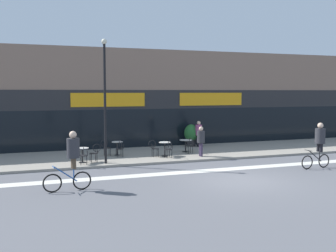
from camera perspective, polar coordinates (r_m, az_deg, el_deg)
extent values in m
plane|color=#5B5B60|center=(16.40, 10.51, -7.79)|extent=(120.00, 120.00, 0.00)
cube|color=gray|center=(22.84, 1.38, -3.94)|extent=(40.00, 5.50, 0.12)
cube|color=#7F6656|center=(27.06, -2.20, 4.01)|extent=(40.00, 4.00, 6.29)
cube|color=black|center=(25.28, -0.86, -0.20)|extent=(38.80, 0.10, 2.40)
cube|color=#232326|center=(25.20, -0.88, 3.88)|extent=(39.20, 0.14, 1.20)
cube|color=orange|center=(24.25, -8.61, 3.79)|extent=(4.54, 0.08, 0.84)
cube|color=orange|center=(26.44, 6.30, 3.91)|extent=(4.54, 0.08, 0.84)
cube|color=silver|center=(18.36, 6.94, -6.36)|extent=(36.00, 0.70, 0.01)
cylinder|color=black|center=(19.90, -12.32, -5.18)|extent=(0.35, 0.35, 0.02)
cylinder|color=black|center=(19.84, -12.34, -4.20)|extent=(0.07, 0.07, 0.71)
cylinder|color=silver|center=(19.78, -12.36, -3.15)|extent=(0.64, 0.64, 0.02)
cylinder|color=black|center=(21.85, -7.37, -4.20)|extent=(0.33, 0.33, 0.02)
cylinder|color=black|center=(21.80, -7.38, -3.28)|extent=(0.07, 0.07, 0.73)
cylinder|color=silver|center=(21.75, -7.39, -2.30)|extent=(0.61, 0.61, 0.02)
cylinder|color=black|center=(21.41, -0.46, -4.35)|extent=(0.36, 0.36, 0.02)
cylinder|color=black|center=(21.35, -0.46, -3.40)|extent=(0.07, 0.07, 0.74)
cylinder|color=silver|center=(21.30, -0.46, -2.38)|extent=(0.65, 0.65, 0.02)
cylinder|color=black|center=(22.92, 2.58, -3.73)|extent=(0.41, 0.41, 0.02)
cylinder|color=black|center=(22.87, 2.58, -2.93)|extent=(0.07, 0.07, 0.68)
cylinder|color=silver|center=(22.82, 2.58, -2.05)|extent=(0.74, 0.74, 0.02)
cylinder|color=black|center=(19.29, -12.14, -4.22)|extent=(0.45, 0.45, 0.03)
cylinder|color=black|center=(19.46, -12.54, -4.82)|extent=(0.03, 0.03, 0.42)
cylinder|color=black|center=(19.46, -11.72, -4.80)|extent=(0.03, 0.03, 0.42)
cylinder|color=black|center=(19.19, -12.54, -4.96)|extent=(0.03, 0.03, 0.42)
cylinder|color=black|center=(19.19, -11.70, -4.94)|extent=(0.03, 0.03, 0.42)
torus|color=black|center=(19.08, -12.15, -3.52)|extent=(0.08, 0.41, 0.41)
cylinder|color=black|center=(19.10, -12.66, -3.93)|extent=(0.03, 0.03, 0.23)
cylinder|color=black|center=(19.10, -11.63, -3.91)|extent=(0.03, 0.03, 0.23)
cylinder|color=black|center=(19.90, -10.77, -3.91)|extent=(0.44, 0.44, 0.03)
cylinder|color=black|center=(19.77, -11.05, -4.64)|extent=(0.03, 0.03, 0.42)
cylinder|color=black|center=(20.04, -11.25, -4.51)|extent=(0.03, 0.03, 0.42)
cylinder|color=black|center=(19.84, -10.26, -4.59)|extent=(0.03, 0.03, 0.42)
cylinder|color=black|center=(20.10, -10.47, -4.47)|extent=(0.03, 0.03, 0.42)
torus|color=black|center=(19.90, -10.31, -3.14)|extent=(0.41, 0.07, 0.41)
cylinder|color=black|center=(19.76, -10.17, -3.59)|extent=(0.03, 0.03, 0.23)
cylinder|color=black|center=(20.09, -10.42, -3.46)|extent=(0.03, 0.03, 0.23)
cylinder|color=black|center=(21.26, -7.07, -3.30)|extent=(0.45, 0.45, 0.03)
cylinder|color=black|center=(21.38, -7.54, -3.87)|extent=(0.03, 0.03, 0.42)
cylinder|color=black|center=(21.47, -6.84, -3.82)|extent=(0.03, 0.03, 0.42)
cylinder|color=black|center=(21.11, -7.29, -3.97)|extent=(0.03, 0.03, 0.42)
cylinder|color=black|center=(21.21, -6.58, -3.93)|extent=(0.03, 0.03, 0.42)
torus|color=black|center=(21.06, -6.92, -2.65)|extent=(0.08, 0.41, 0.41)
cylinder|color=black|center=(21.02, -7.35, -3.04)|extent=(0.03, 0.03, 0.23)
cylinder|color=black|center=(21.14, -6.48, -2.99)|extent=(0.03, 0.03, 0.23)
cylinder|color=black|center=(21.68, -8.80, -3.16)|extent=(0.44, 0.44, 0.03)
cylinder|color=black|center=(21.89, -8.55, -3.67)|extent=(0.03, 0.03, 0.42)
cylinder|color=black|center=(21.62, -8.33, -3.78)|extent=(0.03, 0.03, 0.42)
cylinder|color=black|center=(21.81, -9.25, -3.71)|extent=(0.03, 0.03, 0.42)
cylinder|color=black|center=(21.54, -9.05, -3.82)|extent=(0.03, 0.03, 0.42)
torus|color=black|center=(21.60, -9.24, -2.49)|extent=(0.41, 0.07, 0.41)
cylinder|color=black|center=(21.78, -9.36, -2.79)|extent=(0.03, 0.03, 0.23)
cylinder|color=black|center=(21.46, -9.11, -2.90)|extent=(0.03, 0.03, 0.23)
cylinder|color=black|center=(20.83, 0.03, -3.43)|extent=(0.45, 0.45, 0.03)
cylinder|color=black|center=(20.92, -0.49, -4.02)|extent=(0.03, 0.03, 0.42)
cylinder|color=black|center=(21.05, 0.20, -3.96)|extent=(0.03, 0.03, 0.42)
cylinder|color=black|center=(20.68, -0.14, -4.12)|extent=(0.03, 0.03, 0.42)
cylinder|color=black|center=(20.80, 0.55, -4.07)|extent=(0.03, 0.03, 0.42)
torus|color=black|center=(20.64, 0.25, -2.77)|extent=(0.08, 0.41, 0.41)
cylinder|color=black|center=(20.58, -0.18, -3.17)|extent=(0.03, 0.03, 0.23)
cylinder|color=black|center=(20.74, 0.67, -3.11)|extent=(0.03, 0.03, 0.23)
cylinder|color=black|center=(21.17, -1.87, -3.30)|extent=(0.42, 0.42, 0.03)
cylinder|color=black|center=(21.37, -1.60, -3.83)|extent=(0.03, 0.03, 0.42)
cylinder|color=black|center=(21.11, -1.41, -3.94)|extent=(0.03, 0.03, 0.42)
cylinder|color=black|center=(21.31, -2.33, -3.86)|extent=(0.03, 0.03, 0.42)
cylinder|color=black|center=(21.04, -2.14, -3.97)|extent=(0.03, 0.03, 0.42)
torus|color=black|center=(21.09, -2.32, -2.61)|extent=(0.41, 0.05, 0.41)
cylinder|color=black|center=(21.28, -2.43, -2.91)|extent=(0.03, 0.03, 0.23)
cylinder|color=black|center=(20.95, -2.21, -3.03)|extent=(0.03, 0.03, 0.23)
cylinder|color=black|center=(22.35, 3.11, -2.86)|extent=(0.43, 0.43, 0.03)
cylinder|color=black|center=(22.44, 2.62, -3.41)|extent=(0.03, 0.03, 0.42)
cylinder|color=black|center=(22.57, 3.26, -3.36)|extent=(0.03, 0.03, 0.42)
cylinder|color=black|center=(22.20, 2.95, -3.50)|extent=(0.03, 0.03, 0.42)
cylinder|color=black|center=(22.32, 3.59, -3.46)|extent=(0.03, 0.03, 0.42)
torus|color=black|center=(22.17, 3.32, -2.24)|extent=(0.06, 0.41, 0.41)
cylinder|color=black|center=(22.11, 2.92, -2.61)|extent=(0.03, 0.03, 0.23)
cylinder|color=black|center=(22.26, 3.70, -2.56)|extent=(0.03, 0.03, 0.23)
cylinder|color=#232326|center=(25.30, 3.38, -2.40)|extent=(0.57, 0.57, 0.47)
ellipsoid|color=#28662D|center=(25.23, 3.39, -1.00)|extent=(0.91, 0.91, 1.09)
cylinder|color=black|center=(19.17, -9.13, 3.16)|extent=(0.12, 0.12, 5.79)
sphere|color=beige|center=(19.30, -9.25, 12.01)|extent=(0.26, 0.26, 0.26)
torus|color=black|center=(14.77, -16.44, -7.97)|extent=(0.69, 0.10, 0.68)
torus|color=black|center=(14.94, -12.37, -7.74)|extent=(0.69, 0.10, 0.68)
cylinder|color=#23519E|center=(14.78, -14.62, -6.77)|extent=(0.82, 0.10, 0.62)
cylinder|color=#23519E|center=(14.83, -13.52, -6.91)|extent=(0.04, 0.04, 0.48)
cylinder|color=#23519E|center=(14.66, -16.29, -5.74)|extent=(0.06, 0.48, 0.03)
cylinder|color=#4C3D2D|center=(14.66, -13.49, -5.31)|extent=(0.17, 0.17, 0.39)
cylinder|color=#4C3D2D|center=(14.84, -13.61, -5.19)|extent=(0.17, 0.17, 0.39)
cylinder|color=#2D2D33|center=(14.66, -13.60, -3.13)|extent=(0.49, 0.49, 0.71)
sphere|color=beige|center=(14.60, -13.64, -1.24)|extent=(0.27, 0.27, 0.27)
torus|color=black|center=(19.49, 19.55, -4.99)|extent=(0.65, 0.09, 0.65)
torus|color=black|center=(20.17, 21.68, -4.72)|extent=(0.65, 0.09, 0.65)
cylinder|color=black|center=(19.75, 20.55, -4.07)|extent=(0.78, 0.09, 0.59)
cylinder|color=black|center=(19.94, 21.12, -4.15)|extent=(0.04, 0.04, 0.46)
cylinder|color=black|center=(19.44, 19.71, -3.37)|extent=(0.05, 0.48, 0.03)
cylinder|color=black|center=(19.82, 21.34, -2.97)|extent=(0.17, 0.17, 0.39)
cylinder|color=black|center=(19.95, 20.98, -2.91)|extent=(0.17, 0.17, 0.39)
cylinder|color=#2D2D33|center=(19.82, 21.21, -1.36)|extent=(0.49, 0.49, 0.71)
sphere|color=beige|center=(19.77, 21.25, 0.06)|extent=(0.27, 0.27, 0.27)
cylinder|color=black|center=(25.10, 4.36, -2.15)|extent=(0.17, 0.17, 0.75)
cylinder|color=black|center=(24.97, 4.57, -2.19)|extent=(0.17, 0.17, 0.75)
cylinder|color=#A84C7F|center=(24.96, 4.48, -0.58)|extent=(0.49, 0.49, 0.65)
sphere|color=beige|center=(24.92, 4.48, 0.44)|extent=(0.24, 0.24, 0.24)
cylinder|color=#382D47|center=(21.27, 4.87, -3.45)|extent=(0.15, 0.15, 0.74)
cylinder|color=#382D47|center=(21.42, 4.70, -3.39)|extent=(0.15, 0.15, 0.74)
cylinder|color=#2D2D33|center=(21.26, 4.80, -1.58)|extent=(0.43, 0.43, 0.64)
sphere|color=beige|center=(21.21, 4.81, -0.40)|extent=(0.24, 0.24, 0.24)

